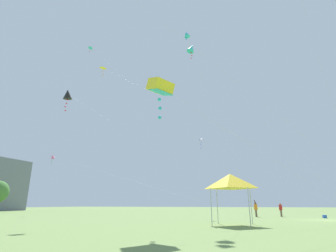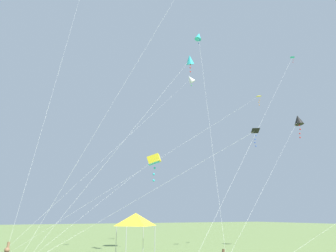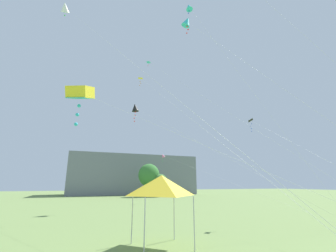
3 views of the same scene
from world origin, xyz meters
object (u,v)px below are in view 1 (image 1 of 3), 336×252
at_px(kite_yellow_box_9, 160,87).
at_px(person_red_shirt, 281,209).
at_px(cooler_box, 325,217).
at_px(kite_pink_diamond_7, 53,157).
at_px(person_orange_shirt, 256,209).
at_px(kite_black_diamond_6, 68,95).
at_px(kite_cyan_delta_5, 101,57).
at_px(kite_cyan_diamond_1, 187,35).
at_px(kite_cyan_diamond_8, 191,49).
at_px(festival_tent, 230,181).
at_px(kite_black_delta_3, 203,141).
at_px(kite_yellow_delta_2, 108,71).

bearing_deg(kite_yellow_box_9, person_red_shirt, -21.02).
xyz_separation_m(cooler_box, kite_pink_diamond_7, (-3.53, 32.55, 7.48)).
distance_m(person_orange_shirt, kite_black_diamond_6, 24.60).
xyz_separation_m(person_red_shirt, kite_cyan_delta_5, (-10.29, 18.52, 17.54)).
distance_m(person_red_shirt, kite_cyan_delta_5, 27.50).
height_order(person_red_shirt, kite_cyan_diamond_1, kite_cyan_diamond_1).
bearing_deg(kite_black_diamond_6, kite_cyan_delta_5, -52.59).
xyz_separation_m(person_orange_shirt, kite_cyan_delta_5, (-8.98, 15.87, 17.46)).
xyz_separation_m(kite_cyan_diamond_8, kite_yellow_box_9, (-7.84, 0.23, -7.68)).
relative_size(festival_tent, kite_black_diamond_6, 0.17).
height_order(cooler_box, kite_black_diamond_6, kite_black_diamond_6).
bearing_deg(person_red_shirt, cooler_box, -60.03).
bearing_deg(person_red_shirt, kite_black_delta_3, 175.14).
bearing_deg(kite_pink_diamond_7, kite_cyan_diamond_1, -104.20).
distance_m(kite_black_diamond_6, kite_yellow_box_9, 15.92).
bearing_deg(person_red_shirt, kite_pink_diamond_7, 154.46).
bearing_deg(kite_black_delta_3, person_red_shirt, -58.82).
xyz_separation_m(festival_tent, kite_pink_diamond_7, (9.30, 24.86, 4.73)).
distance_m(cooler_box, kite_yellow_box_9, 22.30).
relative_size(kite_yellow_delta_2, kite_cyan_diamond_8, 1.38).
relative_size(festival_tent, kite_yellow_delta_2, 0.15).
bearing_deg(kite_cyan_diamond_1, kite_cyan_diamond_8, -133.09).
bearing_deg(kite_yellow_box_9, kite_yellow_delta_2, 53.49).
bearing_deg(kite_yellow_delta_2, kite_black_diamond_6, 83.84).
relative_size(person_orange_shirt, kite_pink_diamond_7, 0.07).
bearing_deg(festival_tent, kite_cyan_delta_5, 73.77).
xyz_separation_m(cooler_box, kite_yellow_delta_2, (-11.03, 19.65, 14.53)).
bearing_deg(kite_cyan_diamond_8, cooler_box, -49.65).
relative_size(kite_black_delta_3, kite_cyan_delta_5, 0.72).
bearing_deg(cooler_box, person_red_shirt, 66.01).
bearing_deg(cooler_box, kite_black_delta_3, 103.74).
height_order(kite_yellow_delta_2, kite_black_diamond_6, kite_yellow_delta_2).
relative_size(festival_tent, kite_pink_diamond_7, 0.13).
relative_size(person_red_shirt, kite_cyan_delta_5, 0.07).
bearing_deg(kite_pink_diamond_7, festival_tent, -110.51).
bearing_deg(cooler_box, kite_cyan_diamond_8, 130.35).
xyz_separation_m(kite_black_diamond_6, kite_yellow_box_9, (-6.78, -13.75, -4.30)).
distance_m(kite_pink_diamond_7, kite_cyan_diamond_8, 23.95).
xyz_separation_m(festival_tent, person_red_shirt, (14.60, -3.71, -2.09)).
xyz_separation_m(festival_tent, kite_black_diamond_6, (2.38, 17.34, 10.13)).
distance_m(festival_tent, kite_pink_diamond_7, 26.97).
bearing_deg(person_red_shirt, kite_cyan_diamond_1, -162.05).
distance_m(kite_cyan_diamond_1, kite_cyan_diamond_8, 2.33).
height_order(kite_black_diamond_6, kite_pink_diamond_7, kite_black_diamond_6).
bearing_deg(cooler_box, kite_yellow_delta_2, 119.30).
relative_size(kite_pink_diamond_7, kite_cyan_diamond_8, 1.53).
relative_size(kite_pink_diamond_7, kite_yellow_box_9, 1.81).
distance_m(kite_black_delta_3, kite_yellow_box_9, 14.40).
bearing_deg(kite_black_delta_3, kite_black_diamond_6, 119.53).
distance_m(kite_yellow_delta_2, kite_cyan_delta_5, 5.27).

